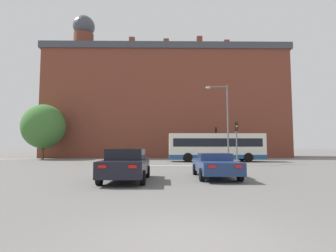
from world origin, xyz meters
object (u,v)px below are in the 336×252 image
Objects in this scene: car_saloon_left at (126,164)px; pedestrian_waiting at (213,151)px; bus_crossing_lead at (216,147)px; traffic_light_far_right at (216,138)px; traffic_light_near_right at (237,136)px; street_lamp_junction at (224,115)px; car_roadster_right at (215,165)px.

pedestrian_waiting reaches higher than car_saloon_left.
car_saloon_left is 0.44× the size of bus_crossing_lead.
pedestrian_waiting is at bearing 124.93° from traffic_light_far_right.
traffic_light_near_right is at bearing -28.33° from pedestrian_waiting.
street_lamp_junction is (8.02, 14.04, 4.09)m from car_saloon_left.
car_saloon_left is 14.04m from traffic_light_near_right.
car_saloon_left is 4.75m from car_roadster_right.
traffic_light_far_right is at bearing 68.69° from car_saloon_left.
street_lamp_junction reaches higher than bus_crossing_lead.
street_lamp_junction is at bearing -31.11° from pedestrian_waiting.
street_lamp_junction is 9.25m from pedestrian_waiting.
car_roadster_right is at bearing -38.90° from pedestrian_waiting.
car_roadster_right is 10.69m from traffic_light_near_right.
traffic_light_far_right is 2.43× the size of pedestrian_waiting.
street_lamp_junction is at bearing -95.04° from traffic_light_far_right.
car_roadster_right is 13.85m from street_lamp_junction.
car_saloon_left is at bearing 155.41° from bus_crossing_lead.
traffic_light_far_right is at bearing -11.60° from bus_crossing_lead.
bus_crossing_lead is 2.48× the size of traffic_light_far_right.
street_lamp_junction is (3.46, 12.74, 4.21)m from car_roadster_right.
car_roadster_right is at bearing -101.37° from traffic_light_far_right.
bus_crossing_lead is at bearing 98.30° from street_lamp_junction.
car_saloon_left is at bearing -163.68° from car_roadster_right.
street_lamp_junction is at bearing 98.15° from traffic_light_near_right.
bus_crossing_lead is 5.52m from traffic_light_far_right.
car_roadster_right is 21.18m from traffic_light_far_right.
car_saloon_left is at bearing -49.14° from pedestrian_waiting.
traffic_light_far_right is at bearing 6.26° from pedestrian_waiting.
car_saloon_left is 0.57× the size of street_lamp_junction.
bus_crossing_lead reaches higher than car_roadster_right.
traffic_light_far_right reaches higher than traffic_light_near_right.
traffic_light_near_right is 0.49× the size of street_lamp_junction.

